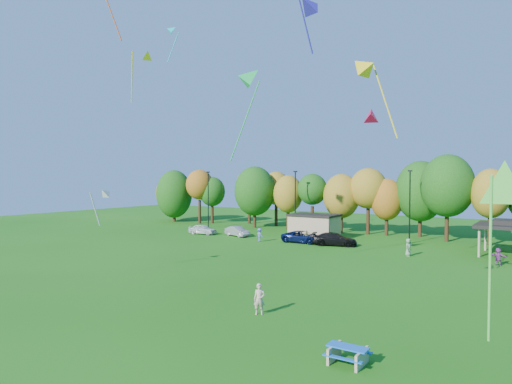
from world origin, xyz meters
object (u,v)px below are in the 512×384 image
Objects in this scene: car_a at (203,229)px; kite_flyer at (259,299)px; car_d at (335,239)px; car_b at (237,231)px; picnic_table at (348,354)px; car_c at (303,237)px.

kite_flyer is at bearing -142.16° from car_a.
kite_flyer is 0.45× the size of car_a.
kite_flyer is 0.35× the size of car_d.
car_a reaches higher than car_b.
car_a is 0.79× the size of car_d.
car_b is at bearing -87.20° from car_a.
kite_flyer is at bearing 151.38° from picnic_table.
car_a is at bearing 91.05° from car_c.
car_c reaches higher than car_a.
car_b is at bearing 71.72° from car_d.
kite_flyer is 0.35× the size of car_c.
car_b is at bearing 86.56° from car_c.
car_b is 14.77m from car_d.
car_a reaches higher than picnic_table.
kite_flyer is 38.80m from car_a.
picnic_table is 8.21m from kite_flyer.
picnic_table is at bearing -149.87° from car_c.
kite_flyer reaches higher than car_b.
car_d is at bearing 114.23° from picnic_table.
car_b is 0.78× the size of car_d.
kite_flyer is 28.77m from car_d.
car_b is (5.46, 0.98, -0.03)m from car_a.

